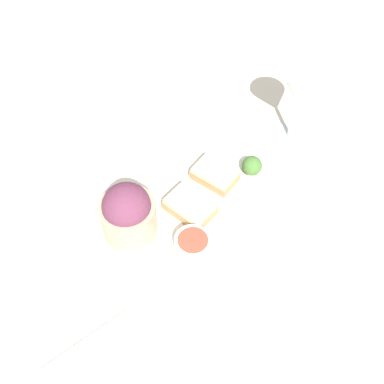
{
  "coord_description": "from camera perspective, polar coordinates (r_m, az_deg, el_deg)",
  "views": [
    {
      "loc": [
        0.07,
        -0.48,
        0.68
      ],
      "look_at": [
        0.0,
        0.0,
        0.03
      ],
      "focal_mm": 45.0,
      "sensor_mm": 36.0,
      "label": 1
    }
  ],
  "objects": [
    {
      "name": "garnish",
      "position": [
        0.85,
        7.12,
        3.12
      ],
      "size": [
        0.04,
        0.04,
        0.04
      ],
      "color": "#477533",
      "rests_on": "dinner_plate"
    },
    {
      "name": "napkin",
      "position": [
        0.93,
        -14.08,
        4.1
      ],
      "size": [
        0.16,
        0.13,
        0.01
      ],
      "color": "beige",
      "rests_on": "ground_plane"
    },
    {
      "name": "cheese_toast_near",
      "position": [
        0.8,
        -0.44,
        -1.71
      ],
      "size": [
        0.1,
        0.09,
        0.03
      ],
      "color": "tan",
      "rests_on": "dinner_plate"
    },
    {
      "name": "wine_glass",
      "position": [
        0.88,
        12.58,
        11.55
      ],
      "size": [
        0.07,
        0.07,
        0.16
      ],
      "color": "silver",
      "rests_on": "ground_plane"
    },
    {
      "name": "fork",
      "position": [
        0.74,
        -11.54,
        -16.24
      ],
      "size": [
        0.13,
        0.13,
        0.01
      ],
      "color": "silver",
      "rests_on": "ground_plane"
    },
    {
      "name": "cheese_toast_far",
      "position": [
        0.84,
        2.74,
        2.11
      ],
      "size": [
        0.09,
        0.08,
        0.03
      ],
      "color": "tan",
      "rests_on": "dinner_plate"
    },
    {
      "name": "dinner_plate",
      "position": [
        0.83,
        0.0,
        -1.11
      ],
      "size": [
        0.31,
        0.31,
        0.01
      ],
      "color": "silver",
      "rests_on": "ground_plane"
    },
    {
      "name": "ground_plane",
      "position": [
        0.84,
        0.0,
        -1.39
      ],
      "size": [
        4.0,
        4.0,
        0.0
      ],
      "primitive_type": "plane",
      "color": "beige"
    },
    {
      "name": "sauce_ramekin",
      "position": [
        0.76,
        0.1,
        -6.17
      ],
      "size": [
        0.06,
        0.06,
        0.03
      ],
      "color": "white",
      "rests_on": "dinner_plate"
    },
    {
      "name": "salad_bowl",
      "position": [
        0.76,
        -7.64,
        -2.42
      ],
      "size": [
        0.09,
        0.09,
        0.1
      ],
      "color": "tan",
      "rests_on": "dinner_plate"
    }
  ]
}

